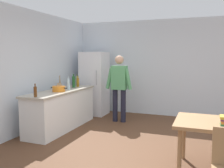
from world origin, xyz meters
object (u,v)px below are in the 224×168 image
at_px(person, 119,84).
at_px(bottle_vinegar_tall, 77,81).
at_px(bottle_beer_brown, 35,92).
at_px(bottle_oil_amber, 78,82).
at_px(bottle_wine_green, 74,82).
at_px(utensil_jar, 59,86).
at_px(bottle_water_clear, 68,84).
at_px(cooking_pot, 59,89).
at_px(refrigerator, 94,83).

bearing_deg(person, bottle_vinegar_tall, -170.92).
bearing_deg(bottle_beer_brown, bottle_oil_amber, 91.12).
height_order(bottle_oil_amber, bottle_vinegar_tall, bottle_vinegar_tall).
xyz_separation_m(bottle_beer_brown, bottle_wine_green, (-0.04, 1.54, 0.04)).
xyz_separation_m(person, utensil_jar, (-1.23, -0.84, 0.00)).
bearing_deg(bottle_water_clear, bottle_oil_amber, 96.48).
height_order(person, bottle_beer_brown, person).
relative_size(person, bottle_water_clear, 5.67).
xyz_separation_m(cooking_pot, bottle_water_clear, (0.04, 0.36, 0.07)).
bearing_deg(person, bottle_oil_amber, -163.84).
relative_size(utensil_jar, bottle_beer_brown, 1.23).
height_order(utensil_jar, bottle_beer_brown, utensil_jar).
bearing_deg(bottle_beer_brown, person, 64.11).
height_order(bottle_wine_green, bottle_water_clear, bottle_wine_green).
relative_size(person, bottle_beer_brown, 6.54).
relative_size(refrigerator, person, 1.06).
bearing_deg(bottle_wine_green, bottle_vinegar_tall, 105.92).
bearing_deg(refrigerator, bottle_oil_amber, -94.97).
distance_m(refrigerator, person, 1.10).
distance_m(bottle_oil_amber, bottle_vinegar_tall, 0.16).
height_order(utensil_jar, bottle_vinegar_tall, same).
xyz_separation_m(refrigerator, bottle_vinegar_tall, (-0.17, -0.73, 0.14)).
distance_m(cooking_pot, bottle_wine_green, 0.73).
height_order(bottle_beer_brown, bottle_vinegar_tall, bottle_vinegar_tall).
relative_size(bottle_beer_brown, bottle_oil_amber, 0.93).
xyz_separation_m(person, bottle_vinegar_tall, (-1.12, -0.18, 0.06)).
height_order(refrigerator, cooking_pot, refrigerator).
distance_m(person, bottle_water_clear, 1.30).
distance_m(refrigerator, cooking_pot, 1.78).
distance_m(person, utensil_jar, 1.49).
height_order(bottle_wine_green, bottle_vinegar_tall, bottle_wine_green).
bearing_deg(bottle_beer_brown, bottle_wine_green, 91.55).
distance_m(refrigerator, bottle_beer_brown, 2.59).
xyz_separation_m(bottle_oil_amber, bottle_water_clear, (0.07, -0.58, 0.01)).
bearing_deg(refrigerator, person, -30.23).
height_order(bottle_oil_amber, bottle_water_clear, bottle_water_clear).
bearing_deg(bottle_wine_green, refrigerator, 85.59).
distance_m(refrigerator, bottle_vinegar_tall, 0.77).
height_order(person, bottle_water_clear, person).
bearing_deg(bottle_beer_brown, utensil_jar, 101.39).
relative_size(refrigerator, utensil_jar, 5.62).
xyz_separation_m(bottle_beer_brown, bottle_vinegar_tall, (-0.13, 1.86, 0.03)).
height_order(cooking_pot, bottle_water_clear, bottle_water_clear).
distance_m(cooking_pot, utensil_jar, 0.46).
distance_m(refrigerator, bottle_oil_amber, 0.86).
bearing_deg(bottle_wine_green, bottle_water_clear, -78.86).
bearing_deg(bottle_oil_amber, person, 16.16).
xyz_separation_m(person, bottle_beer_brown, (-0.99, -2.04, 0.03)).
bearing_deg(cooking_pot, bottle_wine_green, 92.94).
height_order(cooking_pot, utensil_jar, utensil_jar).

